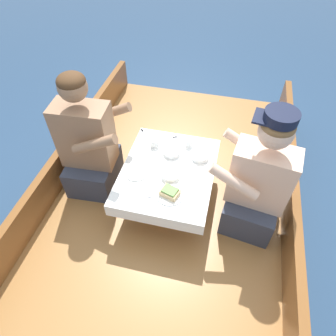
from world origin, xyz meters
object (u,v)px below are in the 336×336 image
object	(u,v)px
person_port	(89,146)
coffee_cup_starboard	(155,143)
sandwich	(170,192)
coffee_cup_port	(189,142)
person_starboard	(258,184)

from	to	relation	value
person_port	coffee_cup_starboard	world-z (taller)	person_port
person_port	coffee_cup_starboard	size ratio (longest dim) A/B	10.73
person_port	sandwich	xyz separation A→B (m)	(0.70, -0.27, -0.03)
coffee_cup_port	person_port	bearing A→B (deg)	-160.76
person_port	person_starboard	world-z (taller)	person_port
sandwich	person_starboard	bearing A→B (deg)	18.55
person_starboard	coffee_cup_starboard	size ratio (longest dim) A/B	10.57
person_port	person_starboard	size ratio (longest dim) A/B	1.02
person_starboard	sandwich	bearing A→B (deg)	26.86
person_port	coffee_cup_starboard	bearing A→B (deg)	17.92
person_starboard	coffee_cup_port	world-z (taller)	person_starboard
person_port	sandwich	world-z (taller)	person_port
coffee_cup_port	coffee_cup_starboard	bearing A→B (deg)	-165.23
person_starboard	coffee_cup_starboard	bearing A→B (deg)	-9.95
person_port	sandwich	bearing A→B (deg)	-24.59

